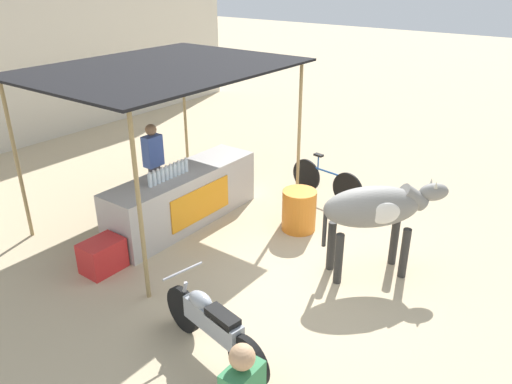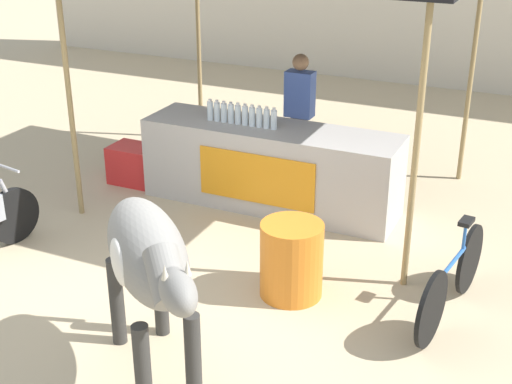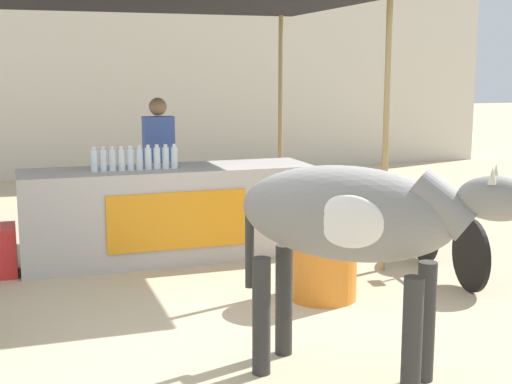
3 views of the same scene
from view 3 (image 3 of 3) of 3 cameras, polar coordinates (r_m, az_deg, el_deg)
name	(u,v)px [view 3 (image 3 of 3)]	position (r m, az deg, el deg)	size (l,w,h in m)	color
ground_plane	(229,328)	(5.58, -2.14, -10.85)	(60.00, 60.00, 0.00)	tan
building_wall_far	(95,20)	(13.60, -12.74, 13.30)	(16.00, 0.50, 5.69)	beige
stall_counter	(169,213)	(7.50, -6.95, -1.69)	(3.00, 0.82, 0.96)	#B2ADA8
stall_awning	(159,8)	(7.67, -7.77, 14.36)	(4.20, 3.20, 2.70)	black
water_bottle_row	(135,159)	(7.30, -9.67, 2.66)	(0.88, 0.07, 0.25)	silver
vendor_behind_counter	(159,169)	(8.18, -7.75, 1.87)	(0.34, 0.22, 1.65)	#383842
water_barrel	(323,258)	(6.19, 5.40, -5.29)	(0.58, 0.58, 0.72)	orange
cow	(355,222)	(4.46, 7.90, -2.37)	(1.55, 1.54, 1.44)	gray
bicycle_leaning	(446,240)	(7.08, 14.94, -3.74)	(0.27, 1.65, 0.85)	black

